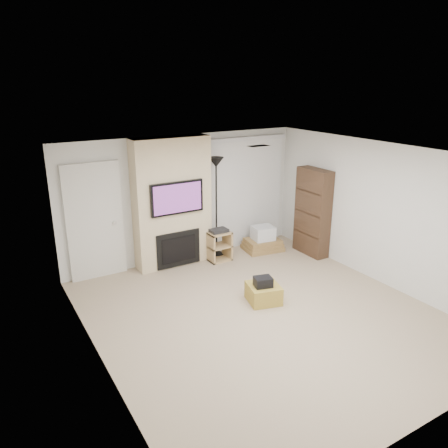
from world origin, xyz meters
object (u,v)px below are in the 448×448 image
box_stack (263,241)px  floor_lamp (216,179)px  ottoman (263,293)px  av_stand (219,244)px  bookshelf (313,212)px

box_stack → floor_lamp: bearing=165.6°
ottoman → floor_lamp: 2.61m
ottoman → box_stack: box_stack is taller
ottoman → av_stand: size_ratio=0.76×
ottoman → box_stack: size_ratio=0.57×
ottoman → floor_lamp: bearing=81.1°
floor_lamp → bookshelf: 2.11m
av_stand → bookshelf: bookshelf is taller
floor_lamp → av_stand: 1.30m
av_stand → box_stack: av_stand is taller
ottoman → floor_lamp: (0.33, 2.13, 1.47)m
ottoman → box_stack: bearing=54.7°
av_stand → bookshelf: bearing=-20.0°
av_stand → box_stack: 1.09m
floor_lamp → ottoman: bearing=-98.9°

